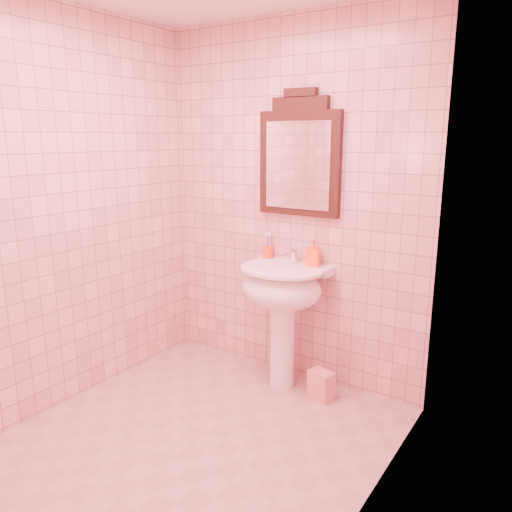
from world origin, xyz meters
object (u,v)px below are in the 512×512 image
Objects in this scene: toothbrush_cup at (268,252)px; soap_dispenser at (313,253)px; towel at (321,385)px; pedestal_sink at (282,296)px; mirror at (299,158)px.

toothbrush_cup is 0.38m from soap_dispenser.
towel is (0.54, -0.18, -0.81)m from toothbrush_cup.
towel is (0.31, -0.01, -0.56)m from pedestal_sink.
toothbrush_cup is at bearing 161.21° from towel.
toothbrush_cup is at bearing 164.78° from soap_dispenser.
towel is at bearing -33.65° from mirror.
mirror reaches higher than towel.
soap_dispenser is at bearing -4.14° from toothbrush_cup.
pedestal_sink is at bearing -146.50° from soap_dispenser.
pedestal_sink is 4.38× the size of towel.
mirror is at bearing 146.35° from towel.
pedestal_sink is 1.04× the size of mirror.
soap_dispenser reaches higher than towel.
towel is (0.16, -0.16, -0.86)m from soap_dispenser.
mirror is 1.52m from towel.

